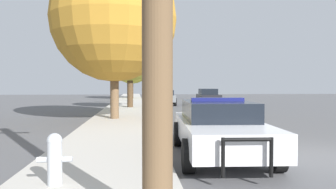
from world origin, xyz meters
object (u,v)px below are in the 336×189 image
at_px(car_background_midblock, 164,97).
at_px(tree_sidewalk_near, 114,19).
at_px(police_car, 219,127).
at_px(fire_hydrant, 55,157).
at_px(car_background_distant, 162,93).
at_px(tree_sidewalk_mid, 130,56).
at_px(car_background_oncoming, 208,97).
at_px(tree_sidewalk_far, 132,62).
at_px(traffic_light, 144,67).

bearing_deg(car_background_midblock, tree_sidewalk_near, -103.30).
relative_size(police_car, fire_hydrant, 5.81).
distance_m(car_background_distant, car_background_midblock, 15.49).
distance_m(police_car, tree_sidewalk_near, 9.95).
relative_size(tree_sidewalk_mid, tree_sidewalk_near, 0.71).
bearing_deg(car_background_distant, tree_sidewalk_mid, -105.01).
height_order(fire_hydrant, tree_sidewalk_mid, tree_sidewalk_mid).
relative_size(police_car, car_background_distant, 1.20).
distance_m(car_background_oncoming, tree_sidewalk_near, 14.85).
bearing_deg(tree_sidewalk_near, car_background_oncoming, 58.29).
bearing_deg(car_background_midblock, police_car, -88.75).
height_order(car_background_midblock, tree_sidewalk_far, tree_sidewalk_far).
xyz_separation_m(fire_hydrant, tree_sidewalk_far, (0.91, 35.82, 4.03)).
height_order(car_background_distant, tree_sidewalk_mid, tree_sidewalk_mid).
xyz_separation_m(police_car, car_background_oncoming, (4.35, 20.50, 0.01)).
distance_m(police_car, traffic_light, 21.49).
relative_size(car_background_distant, car_background_midblock, 0.92).
bearing_deg(tree_sidewalk_near, tree_sidewalk_far, 88.61).
distance_m(fire_hydrant, tree_sidewalk_mid, 19.56).
bearing_deg(car_background_oncoming, car_background_distant, -76.84).
bearing_deg(traffic_light, tree_sidewalk_near, -98.11).
xyz_separation_m(car_background_oncoming, tree_sidewalk_mid, (-6.84, -3.71, 3.19)).
relative_size(police_car, car_background_oncoming, 1.23).
bearing_deg(tree_sidewalk_near, tree_sidewalk_mid, 85.67).
distance_m(fire_hydrant, traffic_light, 24.00).
bearing_deg(fire_hydrant, police_car, 35.58).
bearing_deg(police_car, tree_sidewalk_mid, -78.05).
bearing_deg(traffic_light, fire_hydrant, -95.16).
bearing_deg(police_car, traffic_light, -83.02).
relative_size(police_car, tree_sidewalk_mid, 0.88).
bearing_deg(traffic_light, car_background_midblock, -5.70).
height_order(car_background_midblock, tree_sidewalk_mid, tree_sidewalk_mid).
xyz_separation_m(traffic_light, car_background_distant, (2.88, 15.27, -2.68)).
xyz_separation_m(fire_hydrant, car_background_oncoming, (7.78, 22.95, 0.17)).
distance_m(fire_hydrant, tree_sidewalk_far, 36.06).
bearing_deg(fire_hydrant, car_background_oncoming, 71.28).
bearing_deg(fire_hydrant, tree_sidewalk_mid, 87.20).
bearing_deg(fire_hydrant, car_background_distant, 82.67).
distance_m(tree_sidewalk_mid, tree_sidewalk_far, 16.59).
distance_m(police_car, car_background_oncoming, 20.95).
relative_size(car_background_midblock, tree_sidewalk_mid, 0.79).
xyz_separation_m(police_car, fire_hydrant, (-3.43, -2.45, -0.16)).
bearing_deg(traffic_light, police_car, -86.54).
bearing_deg(police_car, car_background_distant, -88.97).
bearing_deg(tree_sidewalk_far, tree_sidewalk_mid, -89.90).
bearing_deg(tree_sidewalk_near, traffic_light, 81.89).
distance_m(fire_hydrant, tree_sidewalk_near, 11.75).
relative_size(police_car, tree_sidewalk_near, 0.63).
distance_m(police_car, car_background_midblock, 21.12).
height_order(tree_sidewalk_mid, tree_sidewalk_far, tree_sidewalk_far).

